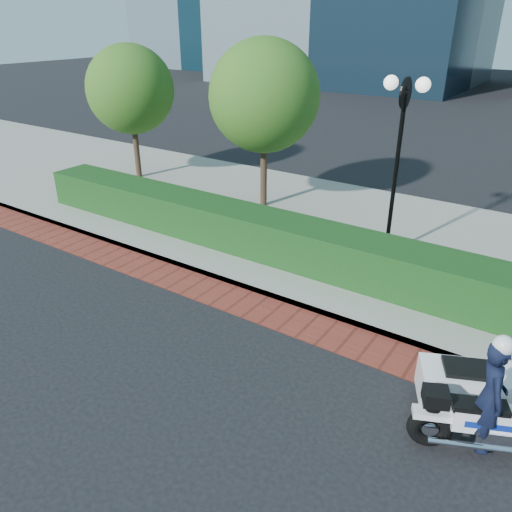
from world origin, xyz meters
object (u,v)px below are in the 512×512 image
Objects in this scene: lamppost at (400,142)px; tree_a at (130,90)px; police_motorcycle at (487,398)px; tree_b at (264,96)px.

tree_a is (-10.00, 1.30, 0.26)m from lamppost.
tree_a is 14.80m from police_motorcycle.
police_motorcycle is (13.25, -6.07, -2.56)m from tree_a.
lamppost is at bearing 100.07° from police_motorcycle.
lamppost is 10.09m from tree_a.
lamppost is at bearing -7.41° from tree_a.
police_motorcycle is at bearing -55.70° from lamppost.
tree_a reaches higher than police_motorcycle.
police_motorcycle is (3.25, -4.77, -2.30)m from lamppost.
lamppost is 4.71m from tree_b.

